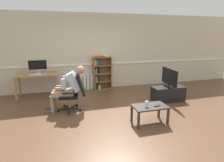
{
  "coord_description": "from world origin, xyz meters",
  "views": [
    {
      "loc": [
        -1.17,
        -3.87,
        1.94
      ],
      "look_at": [
        0.15,
        0.85,
        0.7
      ],
      "focal_mm": 28.96,
      "sensor_mm": 36.0,
      "label": 1
    }
  ],
  "objects": [
    {
      "name": "ground_plane",
      "position": [
        0.0,
        0.0,
        0.0
      ],
      "size": [
        18.0,
        18.0,
        0.0
      ],
      "primitive_type": "plane",
      "color": "brown"
    },
    {
      "name": "back_wall",
      "position": [
        0.0,
        2.65,
        1.35
      ],
      "size": [
        12.0,
        0.13,
        2.7
      ],
      "color": "beige",
      "rests_on": "ground_plane"
    },
    {
      "name": "spare_remote",
      "position": [
        0.81,
        -0.52,
        0.42
      ],
      "size": [
        0.15,
        0.06,
        0.02
      ],
      "primitive_type": "cube",
      "rotation": [
        0.0,
        0.0,
        4.9
      ],
      "color": "black",
      "rests_on": "coffee_table"
    },
    {
      "name": "tv_screen",
      "position": [
        1.87,
        0.69,
        0.73
      ],
      "size": [
        0.22,
        0.84,
        0.55
      ],
      "rotation": [
        0.0,
        0.0,
        1.5
      ],
      "color": "black",
      "rests_on": "tv_stand"
    },
    {
      "name": "tv_stand",
      "position": [
        1.87,
        0.69,
        0.22
      ],
      "size": [
        0.98,
        0.41,
        0.44
      ],
      "color": "black",
      "rests_on": "ground_plane"
    },
    {
      "name": "person_seated",
      "position": [
        -1.06,
        0.74,
        0.64
      ],
      "size": [
        1.06,
        0.46,
        1.19
      ],
      "rotation": [
        0.0,
        0.0,
        -1.72
      ],
      "color": "#937F60",
      "rests_on": "ground_plane"
    },
    {
      "name": "bookshelf",
      "position": [
        0.17,
        2.44,
        0.61
      ],
      "size": [
        0.66,
        0.29,
        1.27
      ],
      "color": "brown",
      "rests_on": "ground_plane"
    },
    {
      "name": "radiator",
      "position": [
        -0.55,
        2.54,
        0.28
      ],
      "size": [
        0.87,
        0.08,
        0.57
      ],
      "color": "white",
      "rests_on": "ground_plane"
    },
    {
      "name": "computer_mouse",
      "position": [
        -1.69,
        2.03,
        0.77
      ],
      "size": [
        0.06,
        0.1,
        0.03
      ],
      "primitive_type": "cube",
      "color": "white",
      "rests_on": "computer_desk"
    },
    {
      "name": "office_chair",
      "position": [
        -0.91,
        0.72,
        0.53
      ],
      "size": [
        0.79,
        0.62,
        0.99
      ],
      "rotation": [
        0.0,
        0.0,
        -1.72
      ],
      "color": "black",
      "rests_on": "ground_plane"
    },
    {
      "name": "keyboard",
      "position": [
        -1.96,
        2.01,
        0.77
      ],
      "size": [
        0.37,
        0.12,
        0.02
      ],
      "primitive_type": "cube",
      "color": "white",
      "rests_on": "computer_desk"
    },
    {
      "name": "imac_monitor",
      "position": [
        -1.92,
        2.23,
        1.01
      ],
      "size": [
        0.59,
        0.14,
        0.44
      ],
      "color": "silver",
      "rests_on": "computer_desk"
    },
    {
      "name": "coffee_table",
      "position": [
        0.67,
        -0.45,
        0.35
      ],
      "size": [
        0.77,
        0.45,
        0.41
      ],
      "color": "#332D28",
      "rests_on": "ground_plane"
    },
    {
      "name": "computer_desk",
      "position": [
        -1.96,
        2.15,
        0.65
      ],
      "size": [
        1.27,
        0.63,
        0.76
      ],
      "color": "#9E7547",
      "rests_on": "ground_plane"
    },
    {
      "name": "drinking_glass",
      "position": [
        0.57,
        -0.49,
        0.47
      ],
      "size": [
        0.07,
        0.07,
        0.13
      ],
      "primitive_type": "cylinder",
      "color": "silver",
      "rests_on": "coffee_table"
    }
  ]
}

